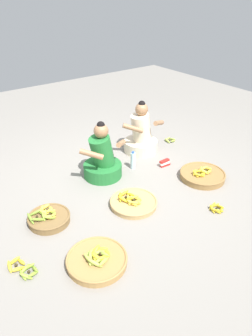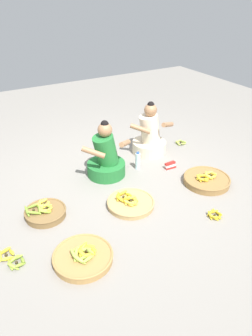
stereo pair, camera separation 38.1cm
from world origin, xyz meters
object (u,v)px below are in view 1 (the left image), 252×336
Objects in this scene: banana_basket_front_left at (49,218)px; loose_bananas_near_bicycle at (23,269)px; vendor_woman_behind at (141,136)px; loose_bananas_back_left at (170,140)px; vendor_woman_front at (102,159)px; banana_basket_mid_left at (133,202)px; banana_basket_back_center at (97,260)px; water_bottle at (133,161)px; loose_bananas_mid_right at (217,208)px; packet_carton_stack at (165,163)px; banana_basket_front_center at (202,175)px.

loose_bananas_near_bicycle is (-0.49, -0.50, -0.03)m from banana_basket_front_left.
vendor_woman_behind is 0.66m from loose_bananas_back_left.
banana_basket_front_left is (-1.01, -0.45, -0.20)m from vendor_woman_front.
banana_basket_mid_left is 0.97m from banana_basket_back_center.
banana_basket_mid_left is 1.43m from loose_bananas_near_bicycle.
loose_bananas_back_left is at bearing 21.78° from loose_bananas_near_bicycle.
banana_basket_front_left is at bearing -165.90° from water_bottle.
banana_basket_back_center is at bearing 174.54° from loose_bananas_mid_right.
banana_basket_back_center is (-1.78, -1.55, -0.21)m from vendor_woman_behind.
vendor_woman_front is 0.97× the size of vendor_woman_behind.
vendor_woman_behind is 1.44× the size of banana_basket_mid_left.
banana_basket_mid_left is 0.98m from loose_bananas_mid_right.
loose_bananas_back_left is (0.85, 1.68, -0.00)m from loose_bananas_mid_right.
banana_basket_back_center is at bearing -147.51° from loose_bananas_back_left.
water_bottle is 0.47m from packet_carton_stack.
loose_bananas_near_bicycle is 2.13m from water_bottle.
banana_basket_mid_left is at bearing -95.57° from vendor_woman_front.
banana_basket_mid_left is 1.05m from packet_carton_stack.
banana_basket_mid_left is at bearing 7.15° from loose_bananas_near_bicycle.
vendor_woman_front is 1.37× the size of banana_basket_back_center.
banana_basket_mid_left is 0.93× the size of banana_basket_front_center.
loose_bananas_back_left is at bearing 32.49° from banana_basket_back_center.
loose_bananas_near_bicycle is (-1.50, -0.95, -0.23)m from vendor_woman_front.
loose_bananas_mid_right is 1.88m from loose_bananas_back_left.
packet_carton_stack is at bearing 15.29° from loose_bananas_near_bicycle.
vendor_woman_front is at bearing 32.44° from loose_bananas_near_bicycle.
vendor_woman_behind is 2.03m from banana_basket_front_left.
packet_carton_stack is at bearing 78.93° from loose_bananas_mid_right.
vendor_woman_front reaches higher than loose_bananas_mid_right.
banana_basket_front_left is at bearing -175.49° from packet_carton_stack.
water_bottle reaches higher than banana_basket_front_center.
loose_bananas_mid_right is 1.13× the size of loose_bananas_back_left.
banana_basket_front_left is 1.88m from packet_carton_stack.
banana_basket_front_center is at bearing 2.08° from loose_bananas_near_bicycle.
vendor_woman_behind is at bearing 20.76° from banana_basket_front_left.
loose_bananas_mid_right is at bearing -65.73° from vendor_woman_front.
water_bottle reaches higher than banana_basket_back_center.
vendor_woman_behind is at bearing 40.93° from banana_basket_back_center.
banana_basket_front_center is 2.54m from loose_bananas_near_bicycle.
banana_basket_mid_left is (-0.95, -1.04, -0.22)m from vendor_woman_behind.
loose_bananas_mid_right is at bearing -12.63° from loose_bananas_near_bicycle.
vendor_woman_front reaches higher than loose_bananas_near_bicycle.
loose_bananas_back_left is (2.99, 1.20, -0.00)m from loose_bananas_near_bicycle.
loose_bananas_mid_right is at bearing -5.46° from banana_basket_back_center.
vendor_woman_behind is at bearing 47.33° from banana_basket_mid_left.
loose_bananas_near_bicycle is (-0.59, 0.33, -0.02)m from banana_basket_back_center.
vendor_woman_behind reaches higher than banana_basket_back_center.
loose_bananas_back_left is 1.10m from water_bottle.
loose_bananas_near_bicycle is 1.92× the size of packet_carton_stack.
vendor_woman_behind is 0.61m from packet_carton_stack.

